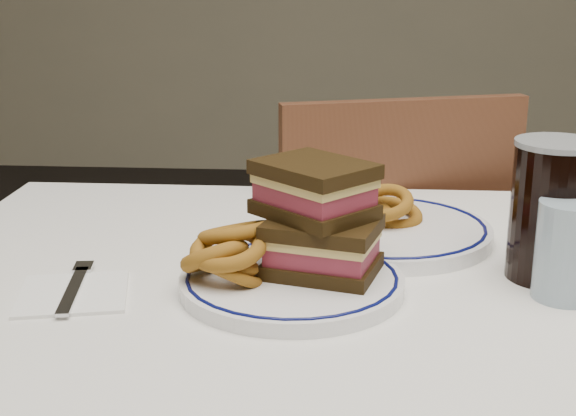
# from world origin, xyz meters

# --- Properties ---
(dining_table) EXTENTS (1.27, 0.87, 0.75)m
(dining_table) POSITION_xyz_m (0.00, 0.00, 0.64)
(dining_table) COLOR silver
(dining_table) RESTS_ON floor
(chair_far) EXTENTS (0.51, 0.51, 0.89)m
(chair_far) POSITION_xyz_m (-0.04, 0.56, 0.48)
(chair_far) COLOR #472716
(chair_far) RESTS_ON floor
(main_plate) EXTENTS (0.25, 0.25, 0.02)m
(main_plate) POSITION_xyz_m (-0.16, 0.00, 0.76)
(main_plate) COLOR white
(main_plate) RESTS_ON dining_table
(reuben_sandwich) EXTENTS (0.16, 0.15, 0.12)m
(reuben_sandwich) POSITION_xyz_m (-0.13, 0.02, 0.83)
(reuben_sandwich) COLOR black
(reuben_sandwich) RESTS_ON main_plate
(onion_rings_main) EXTENTS (0.11, 0.12, 0.09)m
(onion_rings_main) POSITION_xyz_m (-0.23, -0.01, 0.80)
(onion_rings_main) COLOR brown
(onion_rings_main) RESTS_ON main_plate
(ketchup_ramekin) EXTENTS (0.06, 0.06, 0.03)m
(ketchup_ramekin) POSITION_xyz_m (-0.17, 0.09, 0.78)
(ketchup_ramekin) COLOR white
(ketchup_ramekin) RESTS_ON main_plate
(beer_mug) EXTENTS (0.14, 0.10, 0.16)m
(beer_mug) POSITION_xyz_m (0.13, 0.06, 0.83)
(beer_mug) COLOR black
(beer_mug) RESTS_ON dining_table
(water_glass) EXTENTS (0.07, 0.07, 0.11)m
(water_glass) POSITION_xyz_m (0.13, 0.00, 0.80)
(water_glass) COLOR #94ADBF
(water_glass) RESTS_ON dining_table
(far_plate) EXTENTS (0.28, 0.28, 0.02)m
(far_plate) POSITION_xyz_m (-0.05, 0.18, 0.76)
(far_plate) COLOR white
(far_plate) RESTS_ON dining_table
(onion_rings_far) EXTENTS (0.12, 0.10, 0.06)m
(onion_rings_far) POSITION_xyz_m (-0.06, 0.20, 0.79)
(onion_rings_far) COLOR brown
(onion_rings_far) RESTS_ON far_plate
(napkin_fork) EXTENTS (0.14, 0.16, 0.01)m
(napkin_fork) POSITION_xyz_m (-0.40, -0.03, 0.75)
(napkin_fork) COLOR white
(napkin_fork) RESTS_ON dining_table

